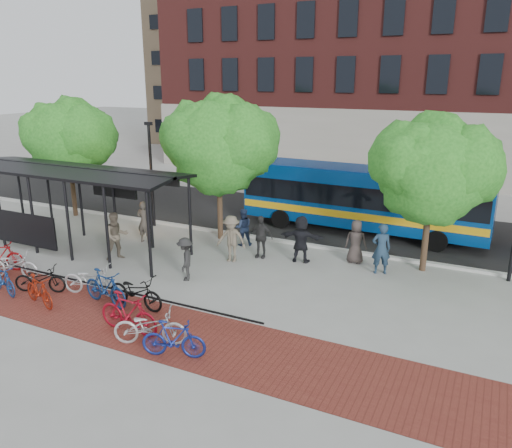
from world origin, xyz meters
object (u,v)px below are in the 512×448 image
at_px(bike_3, 3,280).
at_px(pedestrian_9, 185,259).
at_px(tree_a, 69,136).
at_px(pedestrian_8, 116,236).
at_px(bike_10, 150,327).
at_px(pedestrian_7, 381,249).
at_px(pedestrian_1, 144,222).
at_px(pedestrian_4, 260,237).
at_px(bike_4, 40,279).
at_px(bike_8, 136,291).
at_px(bus, 363,196).
at_px(tree_c, 436,166).
at_px(bike_9, 128,313).
at_px(bike_2, 13,264).
at_px(pedestrian_2, 243,227).
at_px(lamp_post_left, 151,172).
at_px(bike_11, 174,339).
at_px(pedestrian_6, 356,242).
at_px(bike_5, 39,291).
at_px(pedestrian_3, 231,239).
at_px(tree_b, 221,141).
at_px(pedestrian_5, 301,239).
at_px(bus_shelter, 70,179).
at_px(bike_6, 91,280).
at_px(bike_7, 105,288).

distance_m(bike_3, pedestrian_9, 6.24).
bearing_deg(tree_a, pedestrian_8, -33.27).
height_order(bike_10, pedestrian_7, pedestrian_7).
xyz_separation_m(pedestrian_1, pedestrian_4, (5.52, 0.53, -0.06)).
relative_size(bike_4, bike_8, 0.86).
bearing_deg(bus, pedestrian_1, -143.42).
relative_size(tree_c, bike_10, 2.87).
bearing_deg(bike_3, bike_9, -78.16).
bearing_deg(bike_2, pedestrian_2, -55.28).
bearing_deg(bike_2, bike_10, -117.52).
xyz_separation_m(bike_4, bike_9, (4.64, -0.91, 0.14)).
xyz_separation_m(lamp_post_left, bike_11, (7.98, -9.66, -2.22)).
bearing_deg(pedestrian_8, pedestrian_4, -26.23).
distance_m(bike_4, pedestrian_8, 3.76).
xyz_separation_m(tree_c, bike_11, (-5.11, -9.41, -3.53)).
bearing_deg(pedestrian_4, pedestrian_6, 9.21).
height_order(bike_10, pedestrian_2, pedestrian_2).
bearing_deg(bike_4, tree_c, -76.97).
xyz_separation_m(bike_3, pedestrian_9, (4.95, 3.78, 0.29)).
bearing_deg(bike_8, bike_5, 115.43).
relative_size(tree_c, bike_4, 3.25).
distance_m(bike_11, pedestrian_3, 7.30).
bearing_deg(pedestrian_4, tree_b, 143.17).
xyz_separation_m(tree_b, bike_3, (-3.74, -8.63, -3.94)).
relative_size(bike_5, pedestrian_4, 0.96).
distance_m(tree_a, pedestrian_5, 13.79).
distance_m(bike_3, bike_4, 1.22).
relative_size(pedestrian_1, pedestrian_5, 0.99).
bearing_deg(bus_shelter, tree_b, 36.21).
xyz_separation_m(lamp_post_left, pedestrian_9, (5.30, -5.10, -1.94)).
bearing_deg(pedestrian_5, pedestrian_7, 175.78).
relative_size(bike_4, pedestrian_4, 1.03).
distance_m(bike_2, bike_8, 5.69).
bearing_deg(bike_5, bus, -15.19).
relative_size(bike_6, bike_11, 1.20).
distance_m(bike_4, bike_9, 4.73).
bearing_deg(bike_6, bike_5, 133.35).
relative_size(tree_c, pedestrian_7, 3.01).
distance_m(pedestrian_1, pedestrian_5, 7.25).
bearing_deg(lamp_post_left, bike_11, -50.46).
distance_m(bike_6, pedestrian_8, 3.54).
xyz_separation_m(bike_4, bike_5, (0.82, -0.76, 0.03)).
xyz_separation_m(bike_4, pedestrian_8, (0.19, 3.72, 0.51)).
bearing_deg(bike_9, pedestrian_1, 36.23).
bearing_deg(bike_10, tree_b, -4.97).
bearing_deg(bike_7, pedestrian_7, -39.07).
xyz_separation_m(bike_6, pedestrian_8, (-1.58, 3.13, 0.43)).
relative_size(tree_b, pedestrian_4, 3.64).
xyz_separation_m(bike_11, pedestrian_2, (-2.60, 8.96, 0.31)).
distance_m(lamp_post_left, bike_9, 11.15).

